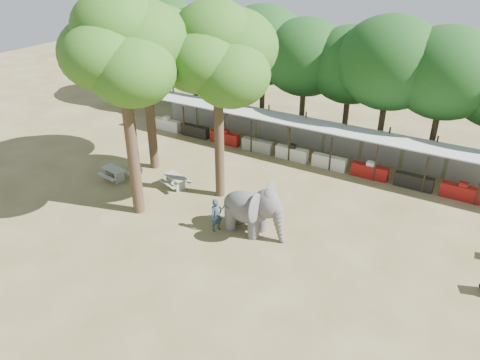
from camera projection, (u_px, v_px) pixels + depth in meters
The scene contains 10 objects.
ground at pixel (206, 262), 22.85m from camera, with size 100.00×100.00×0.00m, color brown.
vendor_stalls at pixel (316, 144), 32.86m from camera, with size 28.00×2.99×2.80m.
yard_tree_left at pixel (144, 45), 28.65m from camera, with size 7.10×6.90×11.02m.
yard_tree_center at pixel (121, 49), 23.02m from camera, with size 7.10×6.90×12.04m.
yard_tree_back at pixel (217, 54), 25.03m from camera, with size 7.10×6.90×11.36m.
backdrop_trees at pixel (347, 66), 34.79m from camera, with size 46.46×5.95×8.33m.
elephant at pixel (253, 209), 24.51m from camera, with size 3.75×2.88×2.88m.
handler at pixel (216, 215), 24.90m from camera, with size 0.67×0.45×1.87m, color #26384C.
picnic_table_near at pixel (114, 172), 30.28m from camera, with size 1.89×1.76×0.83m.
picnic_table_far at pixel (176, 180), 29.37m from camera, with size 2.01×1.91×0.81m.
Camera 1 is at (10.81, -14.97, 14.15)m, focal length 35.00 mm.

